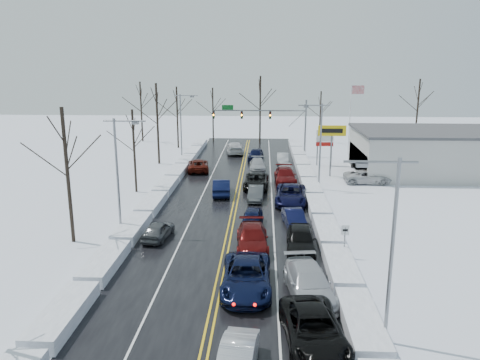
# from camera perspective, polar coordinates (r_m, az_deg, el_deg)

# --- Properties ---
(ground) EXTENTS (160.00, 160.00, 0.00)m
(ground) POSITION_cam_1_polar(r_m,az_deg,el_deg) (40.36, -0.95, -4.68)
(ground) COLOR silver
(ground) RESTS_ON ground
(road_surface) EXTENTS (14.00, 84.00, 0.01)m
(road_surface) POSITION_cam_1_polar(r_m,az_deg,el_deg) (42.25, -0.77, -3.80)
(road_surface) COLOR black
(road_surface) RESTS_ON ground
(snow_bank_left) EXTENTS (1.78, 72.00, 0.81)m
(snow_bank_left) POSITION_cam_1_polar(r_m,az_deg,el_deg) (43.39, -10.86, -3.58)
(snow_bank_left) COLOR white
(snow_bank_left) RESTS_ON ground
(snow_bank_right) EXTENTS (1.78, 72.00, 0.81)m
(snow_bank_right) POSITION_cam_1_polar(r_m,az_deg,el_deg) (42.47, 9.54, -3.91)
(snow_bank_right) COLOR white
(snow_bank_right) RESTS_ON ground
(traffic_signal_mast) EXTENTS (13.28, 0.39, 8.00)m
(traffic_signal_mast) POSITION_cam_1_polar(r_m,az_deg,el_deg) (66.55, 3.64, 7.57)
(traffic_signal_mast) COLOR slate
(traffic_signal_mast) RESTS_ON ground
(tires_plus_sign) EXTENTS (3.20, 0.34, 6.00)m
(tires_plus_sign) POSITION_cam_1_polar(r_m,az_deg,el_deg) (55.28, 11.14, 5.50)
(tires_plus_sign) COLOR slate
(tires_plus_sign) RESTS_ON ground
(used_vehicles_sign) EXTENTS (2.20, 0.22, 4.65)m
(used_vehicles_sign) POSITION_cam_1_polar(r_m,az_deg,el_deg) (61.41, 10.29, 4.80)
(used_vehicles_sign) COLOR slate
(used_vehicles_sign) RESTS_ON ground
(speed_limit_sign) EXTENTS (0.55, 0.09, 2.35)m
(speed_limit_sign) POSITION_cam_1_polar(r_m,az_deg,el_deg) (32.67, 12.67, -6.59)
(speed_limit_sign) COLOR slate
(speed_limit_sign) RESTS_ON ground
(flagpole) EXTENTS (1.87, 1.20, 10.00)m
(flagpole) POSITION_cam_1_polar(r_m,az_deg,el_deg) (69.64, 13.41, 7.88)
(flagpole) COLOR silver
(flagpole) RESTS_ON ground
(dealership_building) EXTENTS (20.40, 12.40, 5.30)m
(dealership_building) POSITION_cam_1_polar(r_m,az_deg,el_deg) (60.94, 23.42, 3.16)
(dealership_building) COLOR #B0B0AB
(dealership_building) RESTS_ON ground
(streetlight_se) EXTENTS (3.20, 0.25, 9.00)m
(streetlight_se) POSITION_cam_1_polar(r_m,az_deg,el_deg) (22.28, 17.66, -6.72)
(streetlight_se) COLOR slate
(streetlight_se) RESTS_ON ground
(streetlight_ne) EXTENTS (3.20, 0.25, 9.00)m
(streetlight_ne) POSITION_cam_1_polar(r_m,az_deg,el_deg) (49.07, 9.57, 4.89)
(streetlight_ne) COLOR slate
(streetlight_ne) RESTS_ON ground
(streetlight_sw) EXTENTS (3.20, 0.25, 9.00)m
(streetlight_sw) POSITION_cam_1_polar(r_m,az_deg,el_deg) (36.64, -14.48, 1.55)
(streetlight_sw) COLOR slate
(streetlight_sw) RESTS_ON ground
(streetlight_nw) EXTENTS (3.20, 0.25, 9.00)m
(streetlight_nw) POSITION_cam_1_polar(r_m,az_deg,el_deg) (63.54, -7.05, 7.04)
(streetlight_nw) COLOR slate
(streetlight_nw) RESTS_ON ground
(tree_left_b) EXTENTS (4.00, 4.00, 10.00)m
(tree_left_b) POSITION_cam_1_polar(r_m,az_deg,el_deg) (35.59, -20.52, 3.50)
(tree_left_b) COLOR #2D231C
(tree_left_b) RESTS_ON ground
(tree_left_c) EXTENTS (3.40, 3.40, 8.50)m
(tree_left_c) POSITION_cam_1_polar(r_m,az_deg,el_deg) (48.47, -12.87, 5.37)
(tree_left_c) COLOR #2D231C
(tree_left_c) RESTS_ON ground
(tree_left_d) EXTENTS (4.20, 4.20, 10.50)m
(tree_left_d) POSITION_cam_1_polar(r_m,az_deg,el_deg) (61.95, -10.10, 8.63)
(tree_left_d) COLOR #2D231C
(tree_left_d) RESTS_ON ground
(tree_left_e) EXTENTS (3.80, 3.80, 9.50)m
(tree_left_e) POSITION_cam_1_polar(r_m,az_deg,el_deg) (73.64, -7.69, 9.01)
(tree_left_e) COLOR #2D231C
(tree_left_e) RESTS_ON ground
(tree_far_a) EXTENTS (4.00, 4.00, 10.00)m
(tree_far_a) POSITION_cam_1_polar(r_m,az_deg,el_deg) (81.02, -12.01, 9.53)
(tree_far_a) COLOR #2D231C
(tree_far_a) RESTS_ON ground
(tree_far_b) EXTENTS (3.60, 3.60, 9.00)m
(tree_far_b) POSITION_cam_1_polar(r_m,az_deg,el_deg) (79.88, -3.33, 9.24)
(tree_far_b) COLOR #2D231C
(tree_far_b) RESTS_ON ground
(tree_far_c) EXTENTS (4.40, 4.40, 11.00)m
(tree_far_c) POSITION_cam_1_polar(r_m,az_deg,el_deg) (77.31, 2.49, 10.13)
(tree_far_c) COLOR #2D231C
(tree_far_c) RESTS_ON ground
(tree_far_d) EXTENTS (3.40, 3.40, 8.50)m
(tree_far_d) POSITION_cam_1_polar(r_m,az_deg,el_deg) (79.50, 9.80, 8.79)
(tree_far_d) COLOR #2D231C
(tree_far_d) RESTS_ON ground
(tree_far_e) EXTENTS (4.20, 4.20, 10.50)m
(tree_far_e) POSITION_cam_1_polar(r_m,az_deg,el_deg) (83.30, 20.93, 9.28)
(tree_far_e) COLOR #2D231C
(tree_far_e) RESTS_ON ground
(queued_car_2) EXTENTS (2.94, 6.24, 1.72)m
(queued_car_2) POSITION_cam_1_polar(r_m,az_deg,el_deg) (28.26, 0.79, -13.24)
(queued_car_2) COLOR black
(queued_car_2) RESTS_ON ground
(queued_car_3) EXTENTS (2.51, 5.60, 1.60)m
(queued_car_3) POSITION_cam_1_polar(r_m,az_deg,el_deg) (34.02, 1.49, -8.34)
(queued_car_3) COLOR #520B0B
(queued_car_3) RESTS_ON ground
(queued_car_4) EXTENTS (1.94, 4.17, 1.38)m
(queued_car_4) POSITION_cam_1_polar(r_m,az_deg,el_deg) (38.40, 1.46, -5.67)
(queued_car_4) COLOR black
(queued_car_4) RESTS_ON ground
(queued_car_5) EXTENTS (1.59, 4.15, 1.35)m
(queued_car_5) POSITION_cam_1_polar(r_m,az_deg,el_deg) (45.63, 1.94, -2.45)
(queued_car_5) COLOR #3B3E40
(queued_car_5) RESTS_ON ground
(queued_car_6) EXTENTS (2.76, 5.58, 1.52)m
(queued_car_6) POSITION_cam_1_polar(r_m,az_deg,el_deg) (49.99, 1.98, -0.98)
(queued_car_6) COLOR black
(queued_car_6) RESTS_ON ground
(queued_car_7) EXTENTS (2.11, 4.89, 1.40)m
(queued_car_7) POSITION_cam_1_polar(r_m,az_deg,el_deg) (58.39, 2.14, 1.22)
(queued_car_7) COLOR #A1A4A9
(queued_car_7) RESTS_ON ground
(queued_car_8) EXTENTS (2.31, 4.90, 1.62)m
(queued_car_8) POSITION_cam_1_polar(r_m,az_deg,el_deg) (64.19, 1.93, 2.40)
(queued_car_8) COLOR black
(queued_car_8) RESTS_ON ground
(queued_car_10) EXTENTS (3.27, 6.09, 1.63)m
(queued_car_10) POSITION_cam_1_polar(r_m,az_deg,el_deg) (23.74, 8.89, -19.22)
(queued_car_10) COLOR black
(queued_car_10) RESTS_ON ground
(queued_car_11) EXTENTS (3.04, 6.02, 1.67)m
(queued_car_11) POSITION_cam_1_polar(r_m,az_deg,el_deg) (27.83, 8.33, -13.86)
(queued_car_11) COLOR #B0B3B9
(queued_car_11) RESTS_ON ground
(queued_car_12) EXTENTS (2.22, 5.09, 1.71)m
(queued_car_12) POSITION_cam_1_polar(r_m,az_deg,el_deg) (33.99, 7.38, -8.48)
(queued_car_12) COLOR black
(queued_car_12) RESTS_ON ground
(queued_car_13) EXTENTS (1.99, 4.42, 1.41)m
(queued_car_13) POSITION_cam_1_polar(r_m,az_deg,el_deg) (38.58, 6.58, -5.67)
(queued_car_13) COLOR black
(queued_car_13) RESTS_ON ground
(queued_car_14) EXTENTS (3.26, 6.32, 1.71)m
(queued_car_14) POSITION_cam_1_polar(r_m,az_deg,el_deg) (44.85, 6.18, -2.82)
(queued_car_14) COLOR black
(queued_car_14) RESTS_ON ground
(queued_car_15) EXTENTS (2.43, 5.71, 1.64)m
(queued_car_15) POSITION_cam_1_polar(r_m,az_deg,el_deg) (52.28, 5.51, -0.36)
(queued_car_15) COLOR #520A0B
(queued_car_15) RESTS_ON ground
(queued_car_16) EXTENTS (1.97, 4.47, 1.50)m
(queued_car_16) POSITION_cam_1_polar(r_m,az_deg,el_deg) (55.92, 5.60, 0.59)
(queued_car_16) COLOR #B9B9BB
(queued_car_16) RESTS_ON ground
(queued_car_17) EXTENTS (1.59, 4.26, 1.39)m
(queued_car_17) POSITION_cam_1_polar(r_m,az_deg,el_deg) (62.24, 5.22, 1.98)
(queued_car_17) COLOR #979A9E
(queued_car_17) RESTS_ON ground
(oncoming_car_0) EXTENTS (2.09, 5.02, 1.62)m
(oncoming_car_0) POSITION_cam_1_polar(r_m,az_deg,el_deg) (47.55, -2.27, -1.77)
(oncoming_car_0) COLOR black
(oncoming_car_0) RESTS_ON ground
(oncoming_car_1) EXTENTS (3.18, 5.64, 1.49)m
(oncoming_car_1) POSITION_cam_1_polar(r_m,az_deg,el_deg) (58.07, -5.09, 1.11)
(oncoming_car_1) COLOR #4C110A
(oncoming_car_1) RESTS_ON ground
(oncoming_car_2) EXTENTS (3.02, 6.10, 1.70)m
(oncoming_car_2) POSITION_cam_1_polar(r_m,az_deg,el_deg) (69.11, -0.64, 3.25)
(oncoming_car_2) COLOR silver
(oncoming_car_2) RESTS_ON ground
(oncoming_car_3) EXTENTS (2.11, 4.13, 1.35)m
(oncoming_car_3) POSITION_cam_1_polar(r_m,az_deg,el_deg) (36.35, -9.91, -7.05)
(oncoming_car_3) COLOR #47494C
(oncoming_car_3) RESTS_ON ground
(parked_car_0) EXTENTS (5.26, 2.45, 1.46)m
(parked_car_0) POSITION_cam_1_polar(r_m,az_deg,el_deg) (53.81, 15.24, -0.38)
(parked_car_0) COLOR silver
(parked_car_0) RESTS_ON ground
(parked_car_1) EXTENTS (2.59, 5.24, 1.46)m
(parked_car_1) POSITION_cam_1_polar(r_m,az_deg,el_deg) (56.64, 17.65, 0.16)
(parked_car_1) COLOR #393B3D
(parked_car_1) RESTS_ON ground
(parked_car_2) EXTENTS (2.31, 4.50, 1.47)m
(parked_car_2) POSITION_cam_1_polar(r_m,az_deg,el_deg) (62.48, 14.11, 1.66)
(parked_car_2) COLOR black
(parked_car_2) RESTS_ON ground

